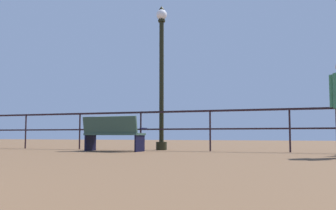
# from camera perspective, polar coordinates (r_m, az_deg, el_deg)

# --- Properties ---
(pier_railing) EXTENTS (19.13, 0.05, 1.04)m
(pier_railing) POSITION_cam_1_polar(r_m,az_deg,el_deg) (10.27, -4.09, -2.50)
(pier_railing) COLOR black
(pier_railing) RESTS_ON ground_plane
(bench_near_left) EXTENTS (1.56, 0.77, 0.86)m
(bench_near_left) POSITION_cam_1_polar(r_m,az_deg,el_deg) (9.60, -8.30, -4.06)
(bench_near_left) COLOR #304B3F
(bench_near_left) RESTS_ON ground_plane
(lamppost_center) EXTENTS (0.30, 0.30, 3.99)m
(lamppost_center) POSITION_cam_1_polar(r_m,az_deg,el_deg) (10.49, -0.97, 4.83)
(lamppost_center) COLOR black
(lamppost_center) RESTS_ON ground_plane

